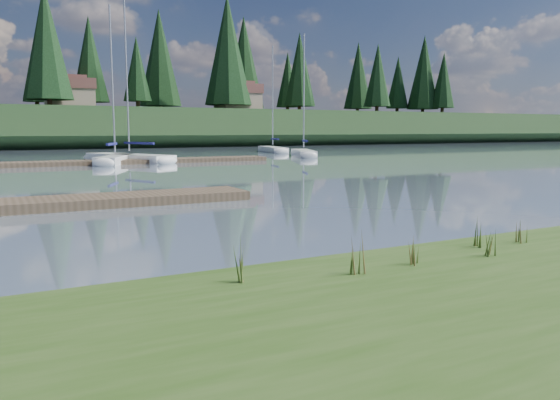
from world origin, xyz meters
TOP-DOWN VIEW (x-y plane):
  - ground at (0.00, 30.00)m, footprint 200.00×200.00m
  - bank at (0.00, -6.00)m, footprint 60.00×9.00m
  - ridge at (0.00, 73.00)m, footprint 200.00×20.00m
  - dock_far at (2.00, 30.00)m, footprint 26.00×2.20m
  - sailboat_bg_2 at (4.17, 31.22)m, footprint 4.29×7.21m
  - sailboat_bg_3 at (4.93, 33.10)m, footprint 5.69×9.24m
  - sailboat_bg_4 at (21.07, 33.83)m, footprint 4.05×7.28m
  - sailboat_bg_5 at (22.52, 43.01)m, footprint 3.10×7.89m
  - weed_0 at (0.77, -2.62)m, footprint 0.17×0.14m
  - weed_1 at (1.89, -2.67)m, footprint 0.17×0.14m
  - weed_2 at (3.69, -2.20)m, footprint 0.17×0.14m
  - weed_3 at (-0.85, -2.25)m, footprint 0.17×0.14m
  - weed_4 at (3.39, -2.81)m, footprint 0.17×0.14m
  - weed_5 at (4.72, -2.27)m, footprint 0.17×0.14m
  - mud_lip at (0.00, -1.60)m, footprint 60.00×0.50m
  - conifer_4 at (3.00, 66.00)m, footprint 6.16×6.16m
  - conifer_5 at (15.00, 70.00)m, footprint 3.96×3.96m
  - conifer_6 at (28.00, 68.00)m, footprint 7.04×7.04m
  - conifer_7 at (42.00, 71.00)m, footprint 5.28×5.28m
  - conifer_8 at (55.00, 67.00)m, footprint 4.62×4.62m
  - conifer_9 at (68.00, 70.00)m, footprint 5.94×5.94m
  - house_1 at (6.00, 71.00)m, footprint 6.30×5.30m
  - house_2 at (30.00, 69.00)m, footprint 6.30×5.30m

SIDE VIEW (x-z plane):
  - ground at x=0.00m, z-range 0.00..0.00m
  - mud_lip at x=0.00m, z-range 0.00..0.14m
  - dock_far at x=2.00m, z-range 0.00..0.30m
  - bank at x=0.00m, z-range 0.00..0.35m
  - sailboat_bg_5 at x=22.52m, z-range -5.23..5.87m
  - sailboat_bg_3 at x=4.93m, z-range -6.48..7.12m
  - sailboat_bg_4 at x=21.07m, z-range -5.07..5.73m
  - sailboat_bg_2 at x=4.17m, z-range -5.16..5.82m
  - weed_1 at x=1.89m, z-range 0.31..0.77m
  - weed_4 at x=3.39m, z-range 0.31..0.77m
  - weed_5 at x=4.72m, z-range 0.31..0.84m
  - weed_2 at x=3.69m, z-range 0.30..0.87m
  - weed_0 at x=0.77m, z-range 0.30..0.92m
  - weed_3 at x=-0.85m, z-range 0.30..0.93m
  - ridge at x=0.00m, z-range 0.00..5.00m
  - house_1 at x=6.00m, z-range 4.99..9.64m
  - house_2 at x=30.00m, z-range 4.99..9.64m
  - conifer_5 at x=15.00m, z-range 5.65..16.00m
  - conifer_8 at x=55.00m, z-range 5.62..17.40m
  - conifer_7 at x=42.00m, z-range 5.59..18.79m
  - conifer_9 at x=68.00m, z-range 5.55..20.18m
  - conifer_4 at x=3.00m, z-range 5.54..20.64m
  - conifer_6 at x=28.00m, z-range 5.49..22.49m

